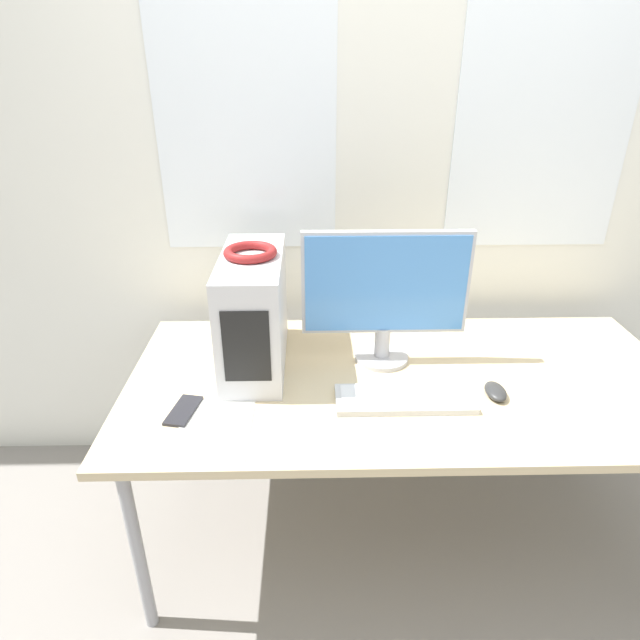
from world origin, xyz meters
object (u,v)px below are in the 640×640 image
(monitor_main, at_px, (385,292))
(cell_phone, at_px, (184,411))
(mouse, at_px, (496,391))
(pc_tower, at_px, (254,311))
(headphones, at_px, (250,252))
(keyboard, at_px, (404,399))

(monitor_main, height_order, cell_phone, monitor_main)
(monitor_main, distance_m, mouse, 0.48)
(pc_tower, bearing_deg, headphones, 90.00)
(keyboard, bearing_deg, monitor_main, 98.38)
(monitor_main, xyz_separation_m, cell_phone, (-0.64, -0.30, -0.26))
(headphones, bearing_deg, monitor_main, 0.61)
(keyboard, bearing_deg, mouse, 5.36)
(monitor_main, distance_m, keyboard, 0.37)
(headphones, height_order, mouse, headphones)
(mouse, relative_size, cell_phone, 0.67)
(pc_tower, height_order, headphones, headphones)
(headphones, height_order, keyboard, headphones)
(monitor_main, relative_size, mouse, 5.13)
(pc_tower, xyz_separation_m, cell_phone, (-0.20, -0.30, -0.19))
(headphones, height_order, monitor_main, monitor_main)
(keyboard, bearing_deg, cell_phone, -176.72)
(headphones, distance_m, monitor_main, 0.47)
(pc_tower, distance_m, mouse, 0.83)
(pc_tower, relative_size, cell_phone, 3.06)
(keyboard, xyz_separation_m, mouse, (0.30, 0.03, 0.00))
(monitor_main, xyz_separation_m, mouse, (0.33, -0.24, -0.25))
(keyboard, xyz_separation_m, cell_phone, (-0.68, -0.04, -0.01))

